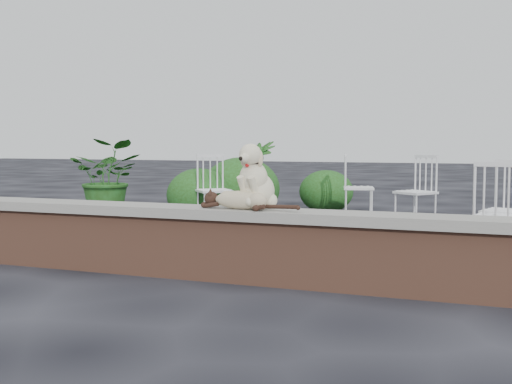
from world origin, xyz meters
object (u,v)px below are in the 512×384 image
(chair_b, at_px, (416,191))
(potted_plant_b, at_px, (259,175))
(chair_e, at_px, (359,187))
(dog, at_px, (258,175))
(cat, at_px, (241,199))
(chair_d, at_px, (508,210))
(chair_a, at_px, (214,189))
(chair_c, at_px, (500,215))
(potted_plant_a, at_px, (109,178))

(chair_b, distance_m, potted_plant_b, 2.97)
(chair_e, relative_size, potted_plant_b, 0.84)
(potted_plant_b, bearing_deg, chair_b, -25.65)
(chair_b, relative_size, potted_plant_b, 0.84)
(dog, relative_size, chair_e, 0.56)
(cat, relative_size, chair_d, 1.05)
(chair_d, height_order, potted_plant_b, potted_plant_b)
(chair_a, height_order, potted_plant_b, potted_plant_b)
(chair_d, bearing_deg, potted_plant_b, 155.80)
(chair_d, bearing_deg, cat, -120.32)
(chair_c, bearing_deg, potted_plant_a, -9.95)
(chair_e, height_order, potted_plant_a, potted_plant_a)
(chair_a, xyz_separation_m, potted_plant_b, (-0.09, 1.96, 0.09))
(potted_plant_b, bearing_deg, chair_a, -87.33)
(dog, bearing_deg, cat, -107.52)
(dog, relative_size, potted_plant_a, 0.45)
(cat, bearing_deg, chair_e, 100.23)
(chair_a, xyz_separation_m, chair_e, (1.73, 1.20, 0.00))
(cat, distance_m, chair_b, 3.98)
(cat, bearing_deg, chair_b, 87.71)
(dog, xyz_separation_m, cat, (-0.08, -0.15, -0.18))
(chair_d, distance_m, chair_a, 3.95)
(chair_d, relative_size, potted_plant_a, 0.81)
(chair_b, bearing_deg, chair_d, -26.64)
(chair_c, bearing_deg, chair_a, -15.80)
(chair_b, bearing_deg, cat, -67.44)
(chair_d, distance_m, potted_plant_b, 5.06)
(dog, height_order, chair_a, dog)
(chair_c, bearing_deg, chair_d, -86.89)
(chair_d, xyz_separation_m, chair_a, (-3.69, 1.40, 0.00))
(chair_b, xyz_separation_m, potted_plant_b, (-2.68, 1.29, 0.09))
(chair_b, xyz_separation_m, chair_c, (1.03, -2.55, 0.00))
(chair_b, xyz_separation_m, chair_a, (-2.59, -0.67, 0.00))
(chair_d, relative_size, chair_e, 1.00)
(dog, bearing_deg, potted_plant_a, 148.06)
(potted_plant_a, bearing_deg, chair_c, -21.60)
(potted_plant_a, distance_m, potted_plant_b, 2.44)
(chair_a, distance_m, chair_e, 2.10)
(chair_e, bearing_deg, chair_a, 110.91)
(cat, xyz_separation_m, potted_plant_a, (-3.57, 3.50, -0.09))
(chair_b, distance_m, chair_c, 2.75)
(chair_a, height_order, potted_plant_a, potted_plant_a)
(chair_b, distance_m, potted_plant_a, 4.48)
(dog, bearing_deg, chair_b, 88.38)
(chair_a, relative_size, potted_plant_b, 0.84)
(cat, distance_m, chair_a, 3.63)
(chair_b, bearing_deg, chair_e, -175.84)
(dog, bearing_deg, chair_e, 101.30)
(chair_d, bearing_deg, chair_b, 135.40)
(chair_b, bearing_deg, potted_plant_b, -170.25)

